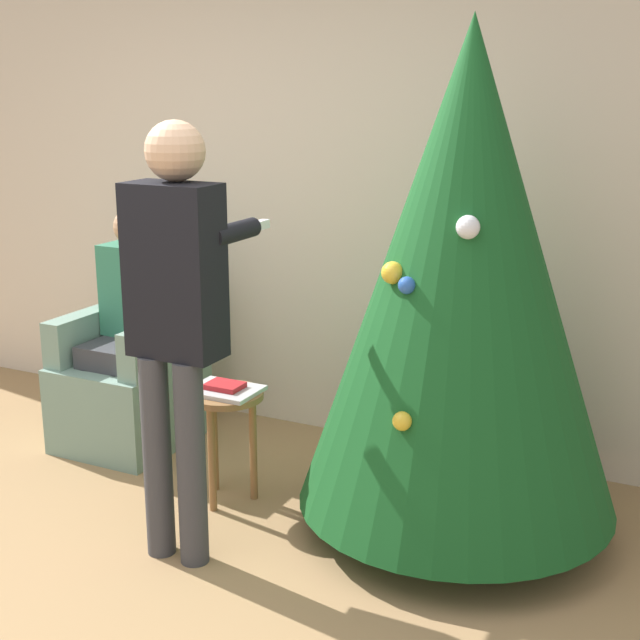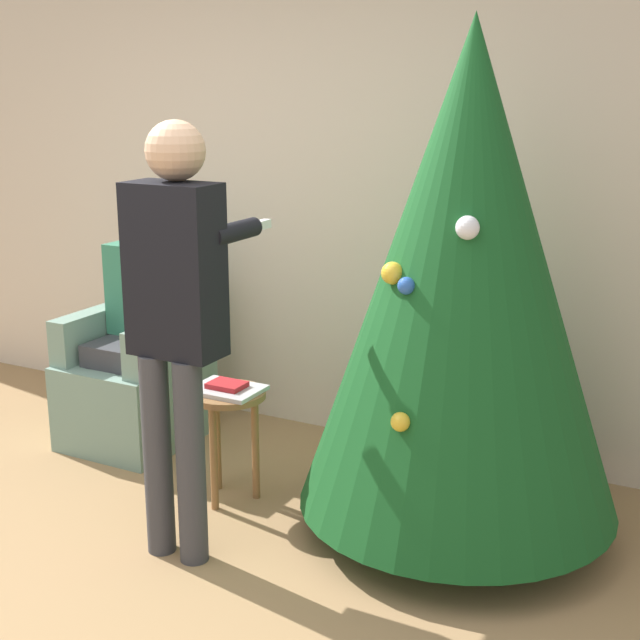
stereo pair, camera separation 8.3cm
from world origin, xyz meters
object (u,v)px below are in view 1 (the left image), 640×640
Objects in this scene: person_seated at (127,316)px; person_standing at (176,305)px; christmas_tree at (464,273)px; side_stool at (225,414)px; armchair at (134,377)px.

person_seated is 0.72× the size of person_standing.
person_seated is at bearing 137.58° from person_standing.
christmas_tree reaches higher than person_standing.
person_standing reaches higher than person_seated.
side_stool is (-1.06, -0.21, -0.74)m from christmas_tree.
person_seated is at bearing -90.00° from armchair.
christmas_tree reaches higher than person_seated.
armchair is 0.36m from person_seated.
side_stool is (-0.10, 0.49, -0.65)m from person_standing.
christmas_tree is 1.19m from person_standing.
person_standing is 0.82m from side_stool.
armchair is (-1.92, 0.20, -0.81)m from christmas_tree.
person_standing is (0.96, -0.90, 0.72)m from armchair.
person_seated is 0.98m from side_stool.
christmas_tree is at bearing -5.88° from armchair.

